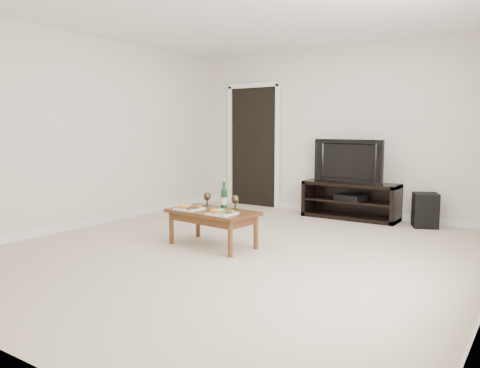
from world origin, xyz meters
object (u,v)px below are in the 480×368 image
Objects in this scene: media_console at (350,200)px; subwoofer at (425,210)px; television at (351,161)px; coffee_table at (213,228)px.

subwoofer is at bearing -1.34° from media_console.
television is 2.67m from coffee_table.
coffee_table is (-1.79, -2.46, -0.03)m from subwoofer.
media_console reaches higher than coffee_table.
television reaches higher than coffee_table.
media_console is at bearing 155.92° from subwoofer.
media_console is at bearing 0.00° from television.
subwoofer is 3.04m from coffee_table.
coffee_table is (-0.71, -2.49, -0.66)m from television.
coffee_table is at bearing -96.40° from television.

